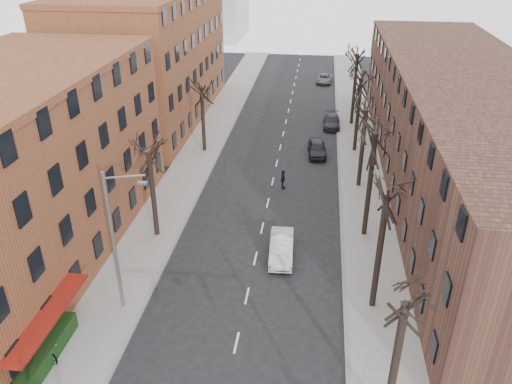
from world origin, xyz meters
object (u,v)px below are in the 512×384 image
(parked_car_mid, at_px, (332,121))
(bicycle, at_px, (47,350))
(parked_car_near, at_px, (317,148))
(silver_sedan, at_px, (281,247))

(parked_car_mid, bearing_deg, bicycle, -111.87)
(parked_car_near, relative_size, bicycle, 2.25)
(silver_sedan, relative_size, bicycle, 2.36)
(bicycle, bearing_deg, silver_sedan, -12.36)
(parked_car_near, distance_m, parked_car_mid, 8.51)
(silver_sedan, bearing_deg, parked_car_mid, 79.47)
(parked_car_near, relative_size, parked_car_mid, 0.95)
(silver_sedan, distance_m, parked_car_mid, 26.62)
(silver_sedan, relative_size, parked_car_mid, 0.99)
(silver_sedan, distance_m, bicycle, 15.75)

